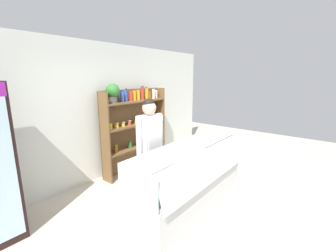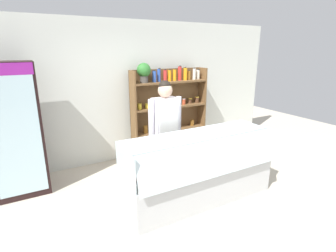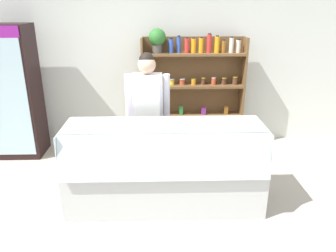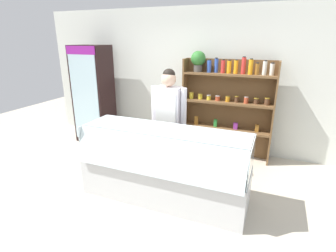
# 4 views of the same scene
# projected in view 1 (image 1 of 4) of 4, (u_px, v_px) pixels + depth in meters

# --- Properties ---
(ground_plane) EXTENTS (12.00, 12.00, 0.00)m
(ground_plane) POSITION_uv_depth(u_px,v_px,m) (187.00, 213.00, 3.45)
(ground_plane) COLOR beige
(back_wall) EXTENTS (6.80, 0.10, 2.70)m
(back_wall) POSITION_uv_depth(u_px,v_px,m) (99.00, 112.00, 4.47)
(back_wall) COLOR silver
(back_wall) RESTS_ON ground
(shelving_unit) EXTENTS (1.63, 0.29, 1.92)m
(shelving_unit) POSITION_uv_depth(u_px,v_px,m) (132.00, 122.00, 4.82)
(shelving_unit) COLOR brown
(shelving_unit) RESTS_ON ground
(deli_display_case) EXTENTS (2.25, 0.77, 1.01)m
(deli_display_case) POSITION_uv_depth(u_px,v_px,m) (189.00, 188.00, 3.58)
(deli_display_case) COLOR silver
(deli_display_case) RESTS_ON ground
(shop_clerk) EXTENTS (0.57, 0.25, 1.71)m
(shop_clerk) POSITION_uv_depth(u_px,v_px,m) (150.00, 141.00, 3.67)
(shop_clerk) COLOR #383D51
(shop_clerk) RESTS_ON ground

